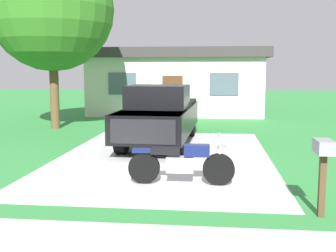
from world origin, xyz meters
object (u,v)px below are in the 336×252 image
shade_tree (51,9)px  neighbor_house (177,81)px  motorcycle (182,162)px  pickup_truck (161,114)px  mailbox (323,157)px

shade_tree → neighbor_house: bearing=56.7°
motorcycle → pickup_truck: pickup_truck is taller
motorcycle → mailbox: mailbox is taller
pickup_truck → mailbox: size_ratio=4.52×
pickup_truck → shade_tree: (-4.74, 3.09, 3.82)m
motorcycle → mailbox: bearing=-35.4°
shade_tree → pickup_truck: bearing=-33.1°
pickup_truck → neighbor_house: bearing=91.9°
mailbox → neighbor_house: 16.75m
motorcycle → neighbor_house: (-1.39, 14.60, 1.32)m
pickup_truck → shade_tree: shade_tree is taller
motorcycle → shade_tree: size_ratio=0.30×
pickup_truck → mailbox: pickup_truck is taller
mailbox → motorcycle: bearing=144.6°
motorcycle → mailbox: (2.39, -1.69, 0.51)m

